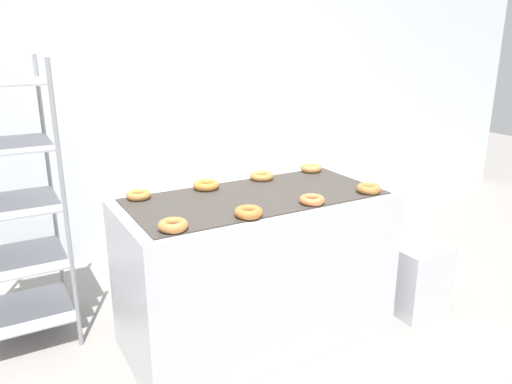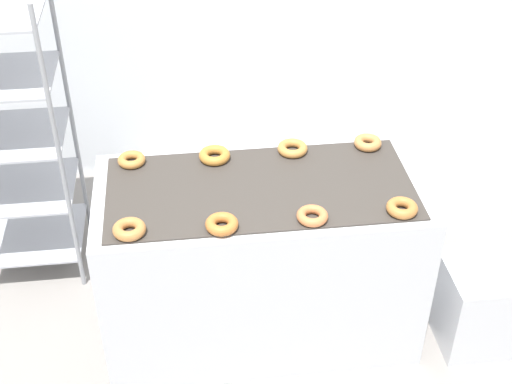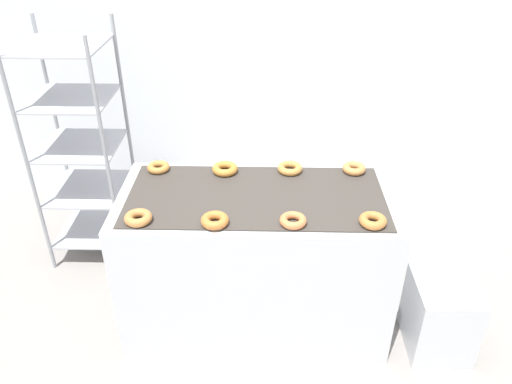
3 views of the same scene
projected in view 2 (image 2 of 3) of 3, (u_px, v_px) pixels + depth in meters
The scene contains 11 objects.
fryer_machine at pixel (260, 261), 3.38m from camera, with size 1.46×0.71×0.86m.
baking_rack_cart at pixel (16, 136), 3.59m from camera, with size 0.52×0.54×1.58m.
glaze_bin at pixel (475, 304), 3.44m from camera, with size 0.33×0.38×0.44m.
donut_near_left at pixel (129, 229), 2.86m from camera, with size 0.14×0.14×0.04m, color #AC6F38.
donut_near_midleft at pixel (222, 224), 2.88m from camera, with size 0.14×0.14×0.04m, color #B5692D.
donut_near_midright at pixel (312, 216), 2.93m from camera, with size 0.13×0.13×0.04m, color #BE6D3D.
donut_near_right at pixel (402, 208), 2.97m from camera, with size 0.13×0.13×0.04m, color #A86A32.
donut_far_left at pixel (132, 160), 3.27m from camera, with size 0.13×0.13×0.04m, color #AF7436.
donut_far_midleft at pixel (215, 155), 3.29m from camera, with size 0.15×0.15×0.04m, color #B2732E.
donut_far_midright at pixel (292, 148), 3.34m from camera, with size 0.14×0.14×0.04m, color #B67A3A.
donut_far_right at pixel (368, 143), 3.38m from camera, with size 0.13×0.13×0.04m, color #B97941.
Camera 2 is at (-0.33, -1.91, 2.69)m, focal length 50.00 mm.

